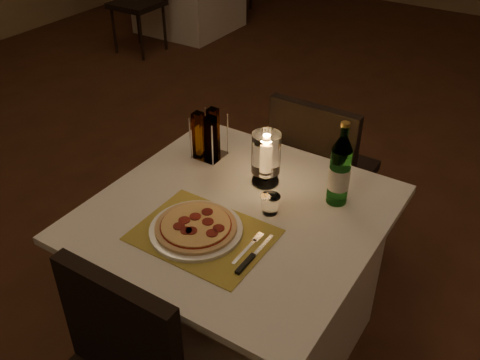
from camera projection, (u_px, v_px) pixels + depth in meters
The scene contains 12 objects.
floor at pixel (259, 272), 2.73m from camera, with size 8.00×10.00×0.02m, color #462616.
main_table at pixel (237, 283), 2.14m from camera, with size 1.00×1.00×0.74m.
chair_far at pixel (319, 165), 2.53m from camera, with size 0.42×0.42×0.90m.
placemat at pixel (203, 235), 1.81m from camera, with size 0.45×0.34×0.00m, color #AB9A3B.
plate at pixel (196, 230), 1.82m from camera, with size 0.32×0.32×0.01m, color white.
pizza at pixel (196, 226), 1.81m from camera, with size 0.28×0.28×0.02m.
fork at pixel (250, 246), 1.76m from camera, with size 0.02×0.18×0.00m.
knife at pixel (249, 260), 1.70m from camera, with size 0.02×0.22×0.01m.
tumbler at pixel (270, 204), 1.90m from camera, with size 0.07×0.07×0.07m, color white, non-canonical shape.
water_bottle at pixel (340, 171), 1.90m from camera, with size 0.08×0.08×0.33m.
hurricane_candle at pixel (266, 155), 2.01m from camera, with size 0.11×0.11×0.21m.
cruet_caddy at pixel (208, 137), 2.17m from camera, with size 0.12×0.12×0.21m.
Camera 1 is at (0.99, -1.73, 1.92)m, focal length 40.00 mm.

